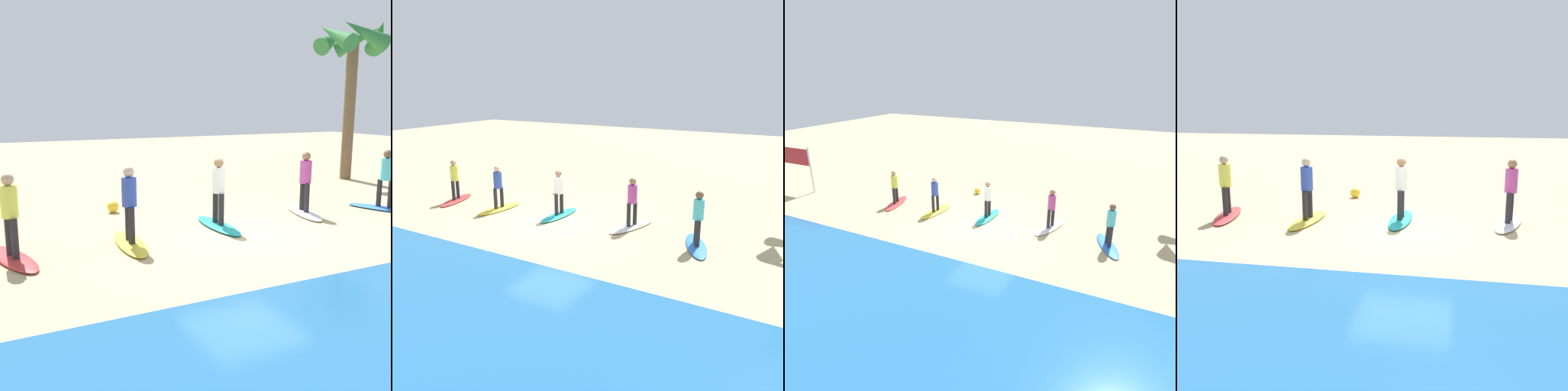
{
  "view_description": "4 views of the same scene",
  "coord_description": "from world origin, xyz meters",
  "views": [
    {
      "loc": [
        5.72,
        8.97,
        3.03
      ],
      "look_at": [
        0.75,
        -1.08,
        0.81
      ],
      "focal_mm": 43.19,
      "sensor_mm": 36.0,
      "label": 1
    },
    {
      "loc": [
        -8.15,
        11.39,
        4.81
      ],
      "look_at": [
        -0.86,
        -1.13,
        0.88
      ],
      "focal_mm": 38.96,
      "sensor_mm": 36.0,
      "label": 2
    },
    {
      "loc": [
        -5.91,
        12.2,
        6.32
      ],
      "look_at": [
        0.44,
        -0.61,
        1.14
      ],
      "focal_mm": 32.13,
      "sensor_mm": 36.0,
      "label": 3
    },
    {
      "loc": [
        -1.22,
        10.6,
        3.18
      ],
      "look_at": [
        0.85,
        -0.17,
        0.84
      ],
      "focal_mm": 40.83,
      "sensor_mm": 36.0,
      "label": 4
    }
  ],
  "objects": [
    {
      "name": "ground_plane",
      "position": [
        0.0,
        0.0,
        0.0
      ],
      "size": [
        60.0,
        60.0,
        0.0
      ],
      "primitive_type": "plane",
      "color": "tan"
    },
    {
      "name": "surfer_yellow",
      "position": [
        2.66,
        -0.39,
        1.04
      ],
      "size": [
        0.32,
        0.46,
        1.64
      ],
      "color": "#232328",
      "rests_on": "surfboard_yellow"
    },
    {
      "name": "surfboard_teal",
      "position": [
        0.22,
        -0.89,
        0.04
      ],
      "size": [
        0.64,
        2.12,
        0.09
      ],
      "primitive_type": "ellipsoid",
      "rotation": [
        0.0,
        0.0,
        1.53
      ],
      "color": "teal",
      "rests_on": "ground"
    },
    {
      "name": "surfboard_red",
      "position": [
        5.03,
        -0.44,
        0.04
      ],
      "size": [
        1.06,
        2.17,
        0.09
      ],
      "primitive_type": "ellipsoid",
      "rotation": [
        0.0,
        0.0,
        1.82
      ],
      "color": "red",
      "rests_on": "ground"
    },
    {
      "name": "surfer_red",
      "position": [
        5.03,
        -0.44,
        1.04
      ],
      "size": [
        0.32,
        0.45,
        1.64
      ],
      "color": "#232328",
      "rests_on": "surfboard_red"
    },
    {
      "name": "surfboard_yellow",
      "position": [
        2.66,
        -0.39,
        0.04
      ],
      "size": [
        0.76,
        2.15,
        0.09
      ],
      "primitive_type": "ellipsoid",
      "rotation": [
        0.0,
        0.0,
        1.47
      ],
      "color": "yellow",
      "rests_on": "ground"
    },
    {
      "name": "surfer_teal",
      "position": [
        0.22,
        -0.89,
        1.04
      ],
      "size": [
        0.32,
        0.46,
        1.64
      ],
      "color": "#232328",
      "rests_on": "surfboard_teal"
    },
    {
      "name": "surfer_white",
      "position": [
        -2.6,
        -1.08,
        1.04
      ],
      "size": [
        0.32,
        0.45,
        1.64
      ],
      "color": "#232328",
      "rests_on": "surfboard_white"
    },
    {
      "name": "surfboard_white",
      "position": [
        -2.6,
        -1.08,
        0.04
      ],
      "size": [
        1.14,
        2.17,
        0.09
      ],
      "primitive_type": "ellipsoid",
      "rotation": [
        0.0,
        0.0,
        1.28
      ],
      "color": "white",
      "rests_on": "ground"
    },
    {
      "name": "beach_ball",
      "position": [
        2.1,
        -3.59,
        0.16
      ],
      "size": [
        0.33,
        0.33,
        0.33
      ],
      "primitive_type": "sphere",
      "color": "yellow",
      "rests_on": "ground"
    }
  ]
}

